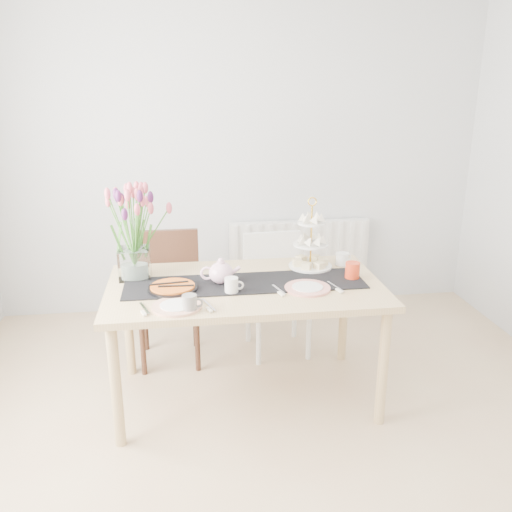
{
  "coord_description": "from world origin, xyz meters",
  "views": [
    {
      "loc": [
        -0.47,
        -2.16,
        1.89
      ],
      "look_at": [
        -0.08,
        0.73,
        0.94
      ],
      "focal_mm": 38.0,
      "sensor_mm": 36.0,
      "label": 1
    }
  ],
  "objects": [
    {
      "name": "mug_grey",
      "position": [
        -0.46,
        0.43,
        0.8
      ],
      "size": [
        0.08,
        0.08,
        0.09
      ],
      "primitive_type": "cylinder",
      "rotation": [
        0.0,
        0.0,
        0.01
      ],
      "color": "slate",
      "rests_on": "dining_table"
    },
    {
      "name": "cake_stand",
      "position": [
        0.31,
        1.01,
        0.87
      ],
      "size": [
        0.28,
        0.28,
        0.4
      ],
      "rotation": [
        0.0,
        0.0,
        0.36
      ],
      "color": "gold",
      "rests_on": "dining_table"
    },
    {
      "name": "tart_tin",
      "position": [
        -0.55,
        0.73,
        0.77
      ],
      "size": [
        0.28,
        0.28,
        0.03
      ],
      "rotation": [
        0.0,
        0.0,
        -0.31
      ],
      "color": "black",
      "rests_on": "dining_table"
    },
    {
      "name": "mug_orange",
      "position": [
        0.51,
        0.78,
        0.8
      ],
      "size": [
        0.12,
        0.12,
        0.1
      ],
      "primitive_type": "cylinder",
      "rotation": [
        0.0,
        0.0,
        1.03
      ],
      "color": "red",
      "rests_on": "dining_table"
    },
    {
      "name": "tulip_vase",
      "position": [
        -0.77,
        0.98,
        1.12
      ],
      "size": [
        0.67,
        0.67,
        0.57
      ],
      "rotation": [
        0.0,
        0.0,
        -0.37
      ],
      "color": "silver",
      "rests_on": "dining_table"
    },
    {
      "name": "chair_brown",
      "position": [
        -0.6,
        1.4,
        0.52
      ],
      "size": [
        0.45,
        0.45,
        0.89
      ],
      "rotation": [
        0.0,
        0.0,
        0.01
      ],
      "color": "#361E13",
      "rests_on": "ground"
    },
    {
      "name": "table_runner",
      "position": [
        -0.13,
        0.78,
        0.75
      ],
      "size": [
        1.4,
        0.35,
        0.01
      ],
      "primitive_type": "cube",
      "color": "black",
      "rests_on": "dining_table"
    },
    {
      "name": "radiator",
      "position": [
        0.5,
        2.19,
        0.45
      ],
      "size": [
        1.2,
        0.08,
        0.6
      ],
      "primitive_type": "cube",
      "color": "white",
      "rests_on": "room_shell"
    },
    {
      "name": "mug_white",
      "position": [
        -0.22,
        0.65,
        0.8
      ],
      "size": [
        0.08,
        0.08,
        0.09
      ],
      "primitive_type": "cylinder",
      "rotation": [
        0.0,
        0.0,
        -0.06
      ],
      "color": "silver",
      "rests_on": "dining_table"
    },
    {
      "name": "cream_jug",
      "position": [
        0.53,
        1.03,
        0.79
      ],
      "size": [
        0.11,
        0.11,
        0.08
      ],
      "primitive_type": "cylinder",
      "rotation": [
        0.0,
        0.0,
        0.37
      ],
      "color": "white",
      "rests_on": "dining_table"
    },
    {
      "name": "dining_table",
      "position": [
        -0.13,
        0.78,
        0.67
      ],
      "size": [
        1.6,
        0.9,
        0.75
      ],
      "color": "tan",
      "rests_on": "ground"
    },
    {
      "name": "chair_white",
      "position": [
        0.16,
        1.44,
        0.49
      ],
      "size": [
        0.45,
        0.45,
        0.84
      ],
      "rotation": [
        0.0,
        0.0,
        0.08
      ],
      "color": "white",
      "rests_on": "ground"
    },
    {
      "name": "room_shell",
      "position": [
        0.0,
        0.0,
        1.3
      ],
      "size": [
        4.5,
        4.5,
        4.5
      ],
      "color": "tan",
      "rests_on": "ground"
    },
    {
      "name": "plate_right",
      "position": [
        0.21,
        0.65,
        0.76
      ],
      "size": [
        0.32,
        0.32,
        0.01
      ],
      "primitive_type": "cylinder",
      "rotation": [
        0.0,
        0.0,
        0.28
      ],
      "color": "silver",
      "rests_on": "dining_table"
    },
    {
      "name": "plate_left",
      "position": [
        -0.53,
        0.49,
        0.76
      ],
      "size": [
        0.34,
        0.34,
        0.01
      ],
      "primitive_type": "cylinder",
      "rotation": [
        0.0,
        0.0,
        0.33
      ],
      "color": "silver",
      "rests_on": "dining_table"
    },
    {
      "name": "teapot",
      "position": [
        -0.27,
        0.8,
        0.82
      ],
      "size": [
        0.23,
        0.19,
        0.15
      ],
      "primitive_type": null,
      "rotation": [
        0.0,
        0.0,
        -0.03
      ],
      "color": "white",
      "rests_on": "dining_table"
    }
  ]
}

